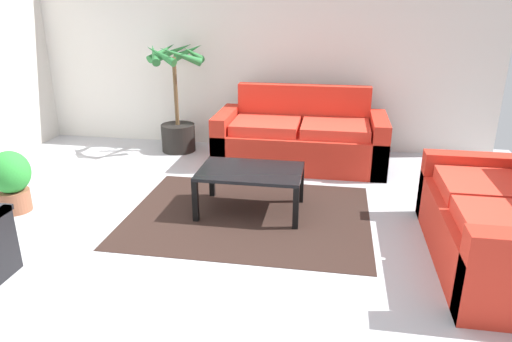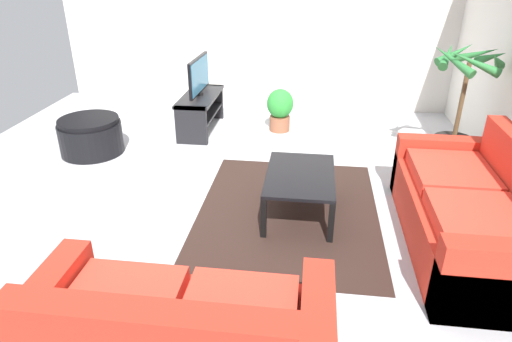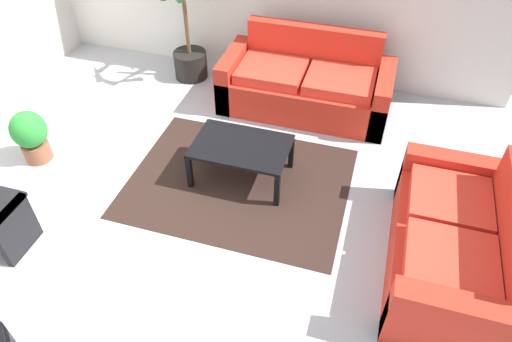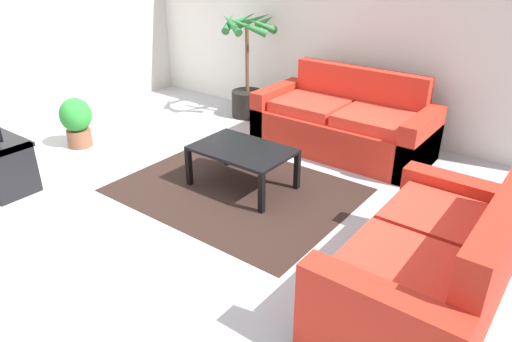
{
  "view_description": "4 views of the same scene",
  "coord_description": "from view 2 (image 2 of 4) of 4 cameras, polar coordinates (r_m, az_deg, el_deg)",
  "views": [
    {
      "loc": [
        0.99,
        -3.1,
        1.89
      ],
      "look_at": [
        0.32,
        0.83,
        0.42
      ],
      "focal_mm": 32.92,
      "sensor_mm": 36.0,
      "label": 1
    },
    {
      "loc": [
        3.98,
        0.93,
        2.25
      ],
      "look_at": [
        0.55,
        0.49,
        0.56
      ],
      "focal_mm": 31.45,
      "sensor_mm": 36.0,
      "label": 2
    },
    {
      "loc": [
        1.42,
        -2.44,
        3.27
      ],
      "look_at": [
        0.52,
        0.53,
        0.43
      ],
      "focal_mm": 32.36,
      "sensor_mm": 36.0,
      "label": 3
    },
    {
      "loc": [
        2.88,
        -2.35,
        2.19
      ],
      "look_at": [
        0.68,
        0.53,
        0.42
      ],
      "focal_mm": 33.04,
      "sensor_mm": 36.0,
      "label": 4
    }
  ],
  "objects": [
    {
      "name": "ottoman",
      "position": [
        5.88,
        -20.27,
        4.22
      ],
      "size": [
        0.76,
        0.76,
        0.44
      ],
      "color": "black",
      "rests_on": "ground"
    },
    {
      "name": "couch_main",
      "position": [
        4.12,
        25.64,
        -4.98
      ],
      "size": [
        1.97,
        0.9,
        0.9
      ],
      "color": "red",
      "rests_on": "ground"
    },
    {
      "name": "area_rug",
      "position": [
        4.34,
        4.11,
        -5.12
      ],
      "size": [
        2.2,
        1.7,
        0.01
      ],
      "primitive_type": "cube",
      "color": "black",
      "rests_on": "ground"
    },
    {
      "name": "tv_stand",
      "position": [
        6.27,
        -7.06,
        8.04
      ],
      "size": [
        1.1,
        0.45,
        0.5
      ],
      "color": "black",
      "rests_on": "ground"
    },
    {
      "name": "potted_plant_small",
      "position": [
        6.22,
        3.07,
        7.98
      ],
      "size": [
        0.36,
        0.36,
        0.59
      ],
      "color": "brown",
      "rests_on": "ground"
    },
    {
      "name": "tv",
      "position": [
        6.15,
        -7.26,
        11.98
      ],
      "size": [
        0.83,
        0.1,
        0.51
      ],
      "color": "black",
      "rests_on": "tv_stand"
    },
    {
      "name": "potted_palm",
      "position": [
        5.5,
        24.23,
        5.73
      ],
      "size": [
        0.76,
        0.8,
        1.4
      ],
      "color": "black",
      "rests_on": "ground"
    },
    {
      "name": "ground_plane",
      "position": [
        4.66,
        -5.06,
        -2.85
      ],
      "size": [
        6.6,
        6.6,
        0.0
      ],
      "primitive_type": "plane",
      "color": "#B2B2B7"
    },
    {
      "name": "coffee_table",
      "position": [
        4.16,
        5.63,
        -0.99
      ],
      "size": [
        0.94,
        0.63,
        0.41
      ],
      "color": "black",
      "rests_on": "ground"
    },
    {
      "name": "wall_left",
      "position": [
        7.1,
        -0.19,
        18.81
      ],
      "size": [
        0.06,
        6.0,
        2.7
      ],
      "primitive_type": "cube",
      "color": "silver",
      "rests_on": "ground"
    }
  ]
}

